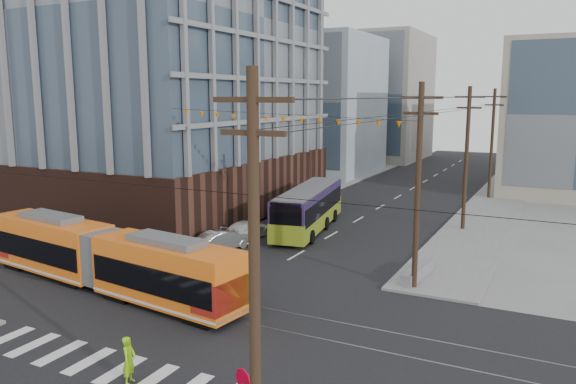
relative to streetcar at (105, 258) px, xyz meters
The scene contains 13 objects.
ground 7.47m from the streetcar, 29.57° to the right, with size 160.00×160.00×0.00m, color slate.
office_building 27.94m from the streetcar, 128.92° to the left, with size 30.00×25.00×28.60m, color #381E16.
bg_bldg_nw_near 50.11m from the streetcar, 102.43° to the left, with size 18.00×16.00×18.00m, color #8C99A5.
bg_bldg_nw_far 69.34m from the streetcar, 96.40° to the left, with size 16.00×18.00×20.00m, color gray.
utility_pole_near 18.06m from the streetcar, 32.89° to the right, with size 0.30×0.30×11.00m, color black.
utility_pole_far 54.60m from the streetcar, 74.20° to the left, with size 0.30×0.30×11.00m, color black.
streetcar is the anchor object (origin of this frame).
city_bus 17.66m from the streetcar, 76.56° to the left, with size 2.61×12.03×3.41m, color #2B1C43, non-canonical shape.
parked_car_silver 9.55m from the streetcar, 81.97° to the left, with size 1.45×4.17×1.37m, color #A3A3A3.
parked_car_white 12.74m from the streetcar, 84.32° to the left, with size 1.88×4.62×1.34m, color white.
parked_car_grey 21.46m from the streetcar, 88.90° to the left, with size 2.41×5.22×1.45m, color slate.
pedestrian 10.87m from the streetcar, 41.34° to the right, with size 0.65×0.43×1.78m, color #ACFF15.
jersey_barrier 17.24m from the streetcar, 31.70° to the left, with size 0.87×3.87×0.77m, color gray.
Camera 1 is at (15.43, -17.86, 10.30)m, focal length 35.00 mm.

